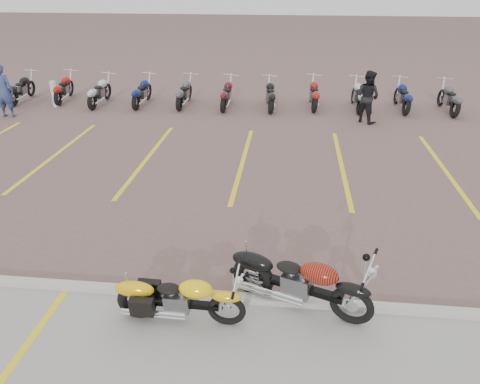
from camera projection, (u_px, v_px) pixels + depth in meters
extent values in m
plane|color=brown|center=(222.00, 235.00, 9.36)|extent=(100.00, 100.00, 0.00)
cube|color=#ADAAA3|center=(204.00, 296.00, 7.54)|extent=(60.00, 0.18, 0.12)
torus|color=black|center=(227.00, 310.00, 6.90)|extent=(0.58, 0.11, 0.57)
torus|color=black|center=(138.00, 302.00, 7.06)|extent=(0.61, 0.16, 0.61)
cube|color=black|center=(182.00, 303.00, 6.95)|extent=(1.15, 0.13, 0.09)
cube|color=slate|center=(179.00, 300.00, 6.94)|extent=(0.38, 0.27, 0.30)
ellipsoid|color=yellow|center=(197.00, 287.00, 6.79)|extent=(0.52, 0.29, 0.26)
ellipsoid|color=black|center=(170.00, 286.00, 6.85)|extent=(0.35, 0.24, 0.11)
torus|color=black|center=(352.00, 306.00, 6.90)|extent=(0.67, 0.34, 0.67)
torus|color=black|center=(254.00, 277.00, 7.55)|extent=(0.73, 0.41, 0.71)
cube|color=black|center=(301.00, 287.00, 7.20)|extent=(1.30, 0.58, 0.10)
cube|color=slate|center=(298.00, 283.00, 7.19)|extent=(0.51, 0.44, 0.35)
ellipsoid|color=black|center=(321.00, 272.00, 6.92)|extent=(0.68, 0.52, 0.31)
ellipsoid|color=black|center=(291.00, 266.00, 7.13)|extent=(0.47, 0.39, 0.12)
imported|color=navy|center=(4.00, 91.00, 16.50)|extent=(0.70, 0.48, 1.88)
imported|color=black|center=(368.00, 97.00, 15.95)|extent=(1.09, 1.08, 1.77)
cube|color=silver|center=(54.00, 94.00, 17.87)|extent=(0.19, 0.19, 1.00)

